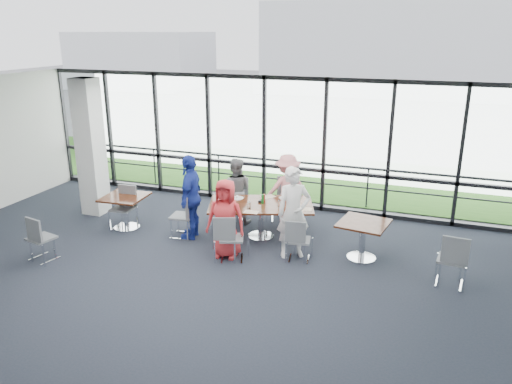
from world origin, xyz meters
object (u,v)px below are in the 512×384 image
(chair_main_fl, at_px, (234,200))
(chair_main_fr, at_px, (281,200))
(chair_main_nl, at_px, (232,238))
(diner_near_right, at_px, (294,213))
(diner_near_left, at_px, (226,219))
(diner_far_left, at_px, (236,191))
(side_table_right, at_px, (363,228))
(chair_main_nr, at_px, (299,240))
(chair_main_end, at_px, (182,216))
(diner_end, at_px, (191,197))
(chair_spare_r, at_px, (452,260))
(side_table_left, at_px, (125,201))
(structural_column, at_px, (90,148))
(chair_spare_la, at_px, (41,238))
(diner_far_right, at_px, (287,189))
(chair_spare_lb, at_px, (123,209))
(main_table, at_px, (261,208))

(chair_main_fl, height_order, chair_main_fr, chair_main_fr)
(chair_main_nl, distance_m, chair_main_fr, 2.39)
(diner_near_right, height_order, chair_main_fr, diner_near_right)
(diner_near_left, distance_m, diner_far_left, 1.80)
(side_table_right, xyz_separation_m, chair_main_nr, (-1.12, -0.48, -0.23))
(chair_main_fl, xyz_separation_m, chair_main_end, (-0.65, -1.32, -0.01))
(diner_end, xyz_separation_m, chair_main_fr, (1.48, 1.63, -0.42))
(chair_main_fr, relative_size, chair_spare_r, 1.03)
(side_table_left, bearing_deg, chair_main_fl, 32.72)
(chair_main_end, distance_m, chair_spare_r, 5.36)
(diner_near_left, distance_m, chair_main_fl, 2.00)
(chair_main_end, bearing_deg, diner_near_left, 59.30)
(structural_column, distance_m, chair_spare_la, 2.88)
(diner_far_right, relative_size, diner_end, 0.88)
(diner_far_left, xyz_separation_m, diner_far_right, (1.09, 0.42, 0.04))
(side_table_left, distance_m, diner_near_left, 2.72)
(side_table_left, bearing_deg, chair_spare_lb, -140.65)
(diner_far_right, xyz_separation_m, chair_main_end, (-1.84, -1.59, -0.33))
(diner_end, bearing_deg, diner_far_right, 123.18)
(side_table_left, height_order, diner_near_right, diner_near_right)
(chair_spare_r, bearing_deg, diner_far_right, 157.55)
(chair_main_fl, bearing_deg, chair_spare_la, 39.97)
(chair_main_nl, bearing_deg, diner_near_right, 8.99)
(chair_spare_r, bearing_deg, structural_column, 179.32)
(structural_column, xyz_separation_m, chair_spare_la, (0.69, -2.55, -1.15))
(chair_main_nl, bearing_deg, structural_column, 142.80)
(diner_far_left, bearing_deg, chair_main_nr, 132.78)
(chair_spare_lb, bearing_deg, chair_main_nl, 162.97)
(diner_far_right, relative_size, chair_main_end, 1.71)
(main_table, distance_m, chair_spare_r, 3.88)
(diner_far_left, height_order, chair_main_nl, diner_far_left)
(chair_main_fl, bearing_deg, diner_far_left, 113.66)
(diner_far_right, height_order, chair_main_nr, diner_far_right)
(side_table_right, distance_m, chair_main_nr, 1.24)
(side_table_right, distance_m, diner_far_right, 2.36)
(chair_main_nl, xyz_separation_m, chair_spare_r, (3.93, 0.39, 0.02))
(side_table_right, distance_m, chair_main_end, 3.77)
(side_table_right, relative_size, diner_near_left, 0.65)
(diner_far_right, bearing_deg, side_table_right, 115.00)
(chair_main_nl, distance_m, chair_spare_la, 3.63)
(side_table_right, height_order, chair_main_nr, chair_main_nr)
(diner_far_left, distance_m, chair_main_fl, 0.33)
(side_table_right, relative_size, chair_spare_lb, 1.08)
(diner_end, bearing_deg, chair_main_fr, 127.82)
(chair_main_end, bearing_deg, chair_spare_lb, -94.94)
(diner_far_left, bearing_deg, chair_main_end, 47.29)
(side_table_right, height_order, chair_main_fl, chair_main_fl)
(diner_end, bearing_deg, side_table_right, 82.71)
(diner_far_left, height_order, chair_main_end, diner_far_left)
(main_table, distance_m, chair_main_nr, 1.36)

